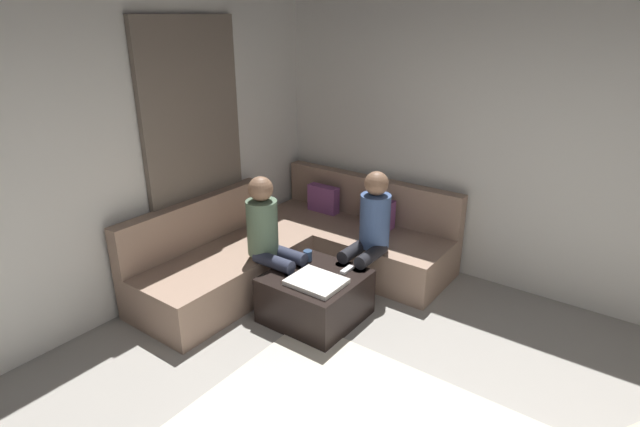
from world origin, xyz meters
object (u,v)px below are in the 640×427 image
Objects in this scene: coffee_mug at (308,255)px; sectional_couch at (299,249)px; game_remote at (347,270)px; person_on_couch_back at (369,231)px; person_on_couch_side at (271,237)px; ottoman at (315,296)px.

sectional_couch is at bearing 137.47° from coffee_mug.
sectional_couch is 0.57m from coffee_mug.
coffee_mug is at bearing -174.29° from game_remote.
sectional_couch is 0.87m from person_on_couch_back.
person_on_couch_back is at bearing 134.59° from person_on_couch_side.
person_on_couch_side reaches higher than game_remote.
person_on_couch_back is at bearing 47.67° from coffee_mug.
person_on_couch_side is at bearing -176.90° from ottoman.
sectional_couch is at bearing 138.58° from ottoman.
person_on_couch_back reaches higher than coffee_mug.
ottoman is 0.65m from person_on_couch_side.
ottoman is 8.00× the size of coffee_mug.
coffee_mug is 0.63× the size of game_remote.
coffee_mug reaches higher than game_remote.
sectional_couch reaches higher than game_remote.
sectional_couch reaches higher than ottoman.
game_remote is (0.80, -0.33, 0.15)m from sectional_couch.
person_on_couch_back is (0.16, 0.60, 0.45)m from ottoman.
game_remote is at bearing -22.23° from sectional_couch.
person_on_couch_back is at bearing 74.73° from ottoman.
game_remote is 0.12× the size of person_on_couch_side.
sectional_couch is at bearing 157.77° from game_remote.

